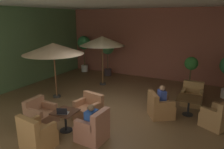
{
  "coord_description": "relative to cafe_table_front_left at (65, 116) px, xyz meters",
  "views": [
    {
      "loc": [
        3.45,
        -6.11,
        3.3
      ],
      "look_at": [
        0.0,
        0.51,
        1.27
      ],
      "focal_mm": 33.34,
      "sensor_mm": 36.0,
      "label": 1
    }
  ],
  "objects": [
    {
      "name": "ceiling_slab",
      "position": [
        0.39,
        1.75,
        3.37
      ],
      "size": [
        10.13,
        10.28,
        0.06
      ],
      "primitive_type": "cube",
      "color": "silver",
      "rests_on": "wall_back_brick"
    },
    {
      "name": "iced_drink_cup",
      "position": [
        -0.02,
        -0.14,
        0.21
      ],
      "size": [
        0.08,
        0.08,
        0.11
      ],
      "primitive_type": "cylinder",
      "color": "white",
      "rests_on": "cafe_table_front_left"
    },
    {
      "name": "patio_umbrella_center_beige",
      "position": [
        -1.28,
        4.45,
        1.74
      ],
      "size": [
        2.22,
        2.22,
        2.45
      ],
      "color": "#2D2D2D",
      "rests_on": "ground_plane"
    },
    {
      "name": "armchair_front_left_north",
      "position": [
        1.01,
        -0.05,
        -0.13
      ],
      "size": [
        0.8,
        0.75,
        0.93
      ],
      "color": "#AD6C54",
      "rests_on": "ground_plane"
    },
    {
      "name": "cafe_table_front_right",
      "position": [
        3.11,
        2.83,
        0.04
      ],
      "size": [
        0.84,
        0.84,
        0.63
      ],
      "color": "black",
      "rests_on": "ground_plane"
    },
    {
      "name": "cafe_table_front_left",
      "position": [
        0.0,
        0.0,
        0.0
      ],
      "size": [
        0.69,
        0.69,
        0.63
      ],
      "color": "black",
      "rests_on": "ground_plane"
    },
    {
      "name": "potted_tree_left_corner",
      "position": [
        -1.9,
        6.12,
        0.94
      ],
      "size": [
        0.74,
        0.74,
        2.01
      ],
      "color": "#3E3135",
      "rests_on": "ground_plane"
    },
    {
      "name": "ground_plane",
      "position": [
        0.39,
        1.75,
        -0.49
      ],
      "size": [
        10.13,
        10.28,
        0.02
      ],
      "primitive_type": "cube",
      "color": "brown"
    },
    {
      "name": "armchair_front_right_north",
      "position": [
        3.09,
        3.88,
        -0.16
      ],
      "size": [
        0.78,
        0.78,
        0.88
      ],
      "color": "#A47944",
      "rests_on": "ground_plane"
    },
    {
      "name": "wall_left_accent",
      "position": [
        -4.64,
        1.75,
        1.43
      ],
      "size": [
        0.08,
        10.28,
        3.81
      ],
      "primitive_type": "cube",
      "color": "#55784A",
      "rests_on": "ground_plane"
    },
    {
      "name": "patio_umbrella_tall_red",
      "position": [
        -2.16,
        2.01,
        1.62
      ],
      "size": [
        2.47,
        2.47,
        2.33
      ],
      "color": "#2D2D2D",
      "rests_on": "ground_plane"
    },
    {
      "name": "potted_tree_right_corner",
      "position": [
        -3.66,
        6.28,
        1.16
      ],
      "size": [
        0.81,
        0.81,
        2.23
      ],
      "color": "silver",
      "rests_on": "ground_plane"
    },
    {
      "name": "armchair_front_left_east",
      "position": [
        0.17,
        0.99,
        -0.17
      ],
      "size": [
        0.92,
        0.84,
        0.85
      ],
      "color": "#B67954",
      "rests_on": "ground_plane"
    },
    {
      "name": "armchair_front_left_west",
      "position": [
        -0.12,
        -1.0,
        -0.14
      ],
      "size": [
        0.85,
        0.79,
        0.92
      ],
      "color": "#AB7742",
      "rests_on": "ground_plane"
    },
    {
      "name": "patron_blue_shirt",
      "position": [
        2.29,
        2.27,
        0.28
      ],
      "size": [
        0.37,
        0.4,
        0.66
      ],
      "color": "#34479A",
      "rests_on": "ground_plane"
    },
    {
      "name": "open_laptop",
      "position": [
        0.06,
        -0.16,
        0.21
      ],
      "size": [
        0.37,
        0.32,
        0.2
      ],
      "color": "#9EA0A5",
      "rests_on": "cafe_table_front_left"
    },
    {
      "name": "wall_back_brick",
      "position": [
        0.39,
        6.85,
        1.43
      ],
      "size": [
        10.13,
        0.08,
        3.81
      ],
      "primitive_type": "cube",
      "color": "#985543",
      "rests_on": "ground_plane"
    },
    {
      "name": "armchair_front_right_south",
      "position": [
        4.03,
        2.35,
        -0.14
      ],
      "size": [
        0.99,
        1.02,
        0.93
      ],
      "color": "#A77948",
      "rests_on": "ground_plane"
    },
    {
      "name": "armchair_front_right_east",
      "position": [
        2.26,
        2.25,
        -0.15
      ],
      "size": [
        1.05,
        1.04,
        0.87
      ],
      "color": "#A97443",
      "rests_on": "ground_plane"
    },
    {
      "name": "armchair_front_left_south",
      "position": [
        -1.01,
        -0.01,
        -0.18
      ],
      "size": [
        0.78,
        0.78,
        0.82
      ],
      "color": "#A46F4F",
      "rests_on": "ground_plane"
    },
    {
      "name": "potted_tree_mid_right",
      "position": [
        2.83,
        4.94,
        0.71
      ],
      "size": [
        0.57,
        0.57,
        1.7
      ],
      "color": "#362C2D",
      "rests_on": "ground_plane"
    },
    {
      "name": "patron_by_window",
      "position": [
        0.97,
        -0.05,
        0.24
      ],
      "size": [
        0.27,
        0.37,
        0.6
      ],
      "color": "#274EA4",
      "rests_on": "ground_plane"
    }
  ]
}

